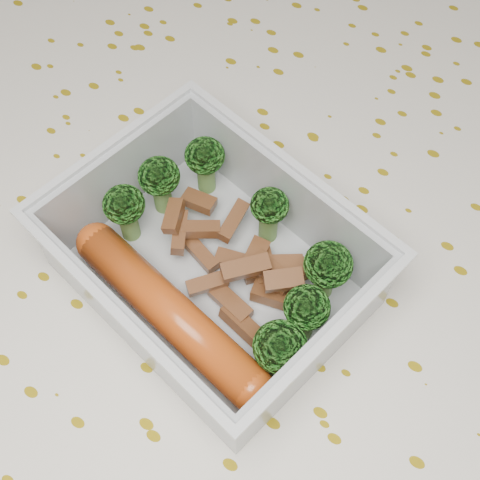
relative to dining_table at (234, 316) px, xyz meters
The scene contains 7 objects.
ground_plane 0.67m from the dining_table, ahead, with size 4.00×4.00×0.00m, color olive.
dining_table is the anchor object (origin of this frame).
tablecloth 0.05m from the dining_table, ahead, with size 1.46×0.96×0.19m.
lunch_container 0.11m from the dining_table, 100.33° to the right, with size 0.23×0.19×0.07m.
broccoli_florets 0.13m from the dining_table, 15.47° to the right, with size 0.17×0.13×0.05m.
meat_pile 0.11m from the dining_table, 23.47° to the right, with size 0.12×0.08×0.03m.
sausage 0.13m from the dining_table, 98.53° to the right, with size 0.17×0.06×0.03m.
Camera 1 is at (0.12, -0.19, 1.17)m, focal length 50.00 mm.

